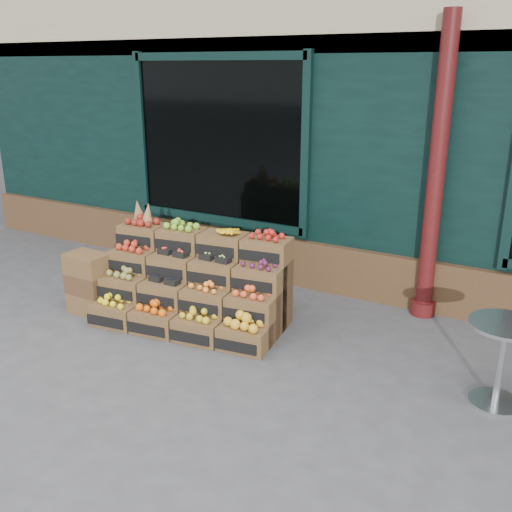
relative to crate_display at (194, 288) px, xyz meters
The scene contains 6 objects.
ground 1.19m from the crate_display, 34.06° to the right, with size 60.00×60.00×0.00m, color #49494B.
shop_facade 5.00m from the crate_display, 78.24° to the left, with size 12.00×6.24×4.80m.
crate_display is the anchor object (origin of this frame).
spare_crates 1.23m from the crate_display, 161.29° to the right, with size 0.47×0.33×0.69m.
bistro_table 3.12m from the crate_display, ahead, with size 0.58×0.58×0.74m.
shopkeeper 2.53m from the crate_display, 106.32° to the left, with size 0.70×0.46×1.92m, color #1D672C.
Camera 1 is at (2.50, -4.02, 2.67)m, focal length 40.00 mm.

